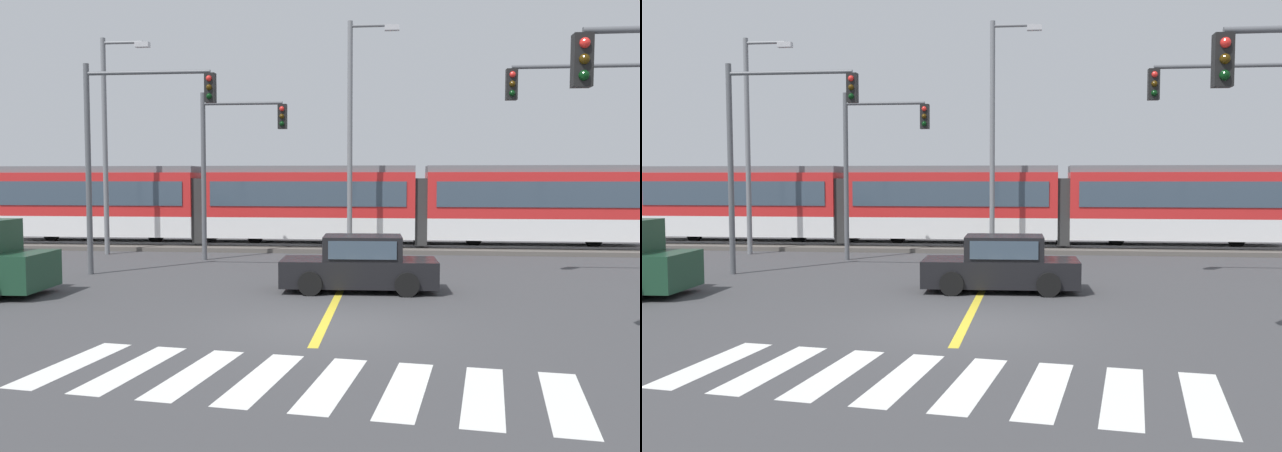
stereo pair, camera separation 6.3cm
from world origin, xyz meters
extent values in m
plane|color=#3D3D3F|center=(0.00, 0.00, 0.00)|extent=(200.00, 200.00, 0.00)
cube|color=#56514C|center=(0.00, 15.66, 0.09)|extent=(120.00, 4.00, 0.18)
cube|color=#939399|center=(0.00, 14.94, 0.23)|extent=(120.00, 0.08, 0.10)
cube|color=#939399|center=(0.00, 16.38, 0.23)|extent=(120.00, 0.08, 0.10)
cube|color=silver|center=(-11.70, 15.66, 0.98)|extent=(9.00, 2.60, 0.90)
cube|color=red|center=(-11.70, 15.66, 2.38)|extent=(9.00, 2.60, 1.90)
cube|color=#384756|center=(-11.70, 14.34, 2.43)|extent=(8.28, 0.04, 1.04)
cube|color=slate|center=(-11.70, 15.66, 3.47)|extent=(9.00, 2.39, 0.28)
cylinder|color=black|center=(-9.23, 15.66, 0.53)|extent=(0.70, 0.20, 0.70)
cylinder|color=black|center=(-14.18, 15.66, 0.53)|extent=(0.70, 0.20, 0.70)
cube|color=silver|center=(-2.20, 15.66, 0.98)|extent=(9.00, 2.60, 0.90)
cube|color=red|center=(-2.20, 15.66, 2.38)|extent=(9.00, 2.60, 1.90)
cube|color=#384756|center=(-2.20, 14.34, 2.43)|extent=(8.28, 0.04, 1.04)
cube|color=slate|center=(-2.20, 15.66, 3.47)|extent=(9.00, 2.39, 0.28)
cylinder|color=black|center=(0.27, 15.66, 0.53)|extent=(0.70, 0.20, 0.70)
cylinder|color=black|center=(-4.68, 15.66, 0.53)|extent=(0.70, 0.20, 0.70)
cube|color=silver|center=(7.30, 15.66, 0.98)|extent=(9.00, 2.60, 0.90)
cube|color=red|center=(7.30, 15.66, 2.38)|extent=(9.00, 2.60, 1.90)
cube|color=#384756|center=(7.30, 14.34, 2.43)|extent=(8.28, 0.04, 1.04)
cube|color=slate|center=(7.30, 15.66, 3.47)|extent=(9.00, 2.39, 0.28)
cylinder|color=black|center=(9.77, 15.66, 0.53)|extent=(0.70, 0.20, 0.70)
cylinder|color=black|center=(4.82, 15.66, 0.53)|extent=(0.70, 0.20, 0.70)
cube|color=#2D2D2D|center=(-6.95, 15.66, 1.68)|extent=(0.50, 2.34, 2.80)
cube|color=#2D2D2D|center=(2.55, 15.66, 1.68)|extent=(0.50, 2.34, 2.80)
cube|color=silver|center=(-3.81, -3.22, 0.00)|extent=(0.94, 2.85, 0.01)
cube|color=silver|center=(-2.72, -3.37, 0.00)|extent=(0.94, 2.85, 0.01)
cube|color=silver|center=(-1.63, -3.52, 0.00)|extent=(0.94, 2.85, 0.01)
cube|color=silver|center=(-0.54, -3.67, 0.00)|extent=(0.94, 2.85, 0.01)
cube|color=silver|center=(0.54, -3.83, 0.00)|extent=(0.94, 2.85, 0.01)
cube|color=silver|center=(1.63, -3.98, 0.00)|extent=(0.94, 2.85, 0.01)
cube|color=silver|center=(2.72, -4.13, 0.00)|extent=(0.94, 2.85, 0.01)
cube|color=silver|center=(3.81, -4.28, 0.00)|extent=(0.94, 2.85, 0.01)
cube|color=gold|center=(0.00, 5.96, 0.00)|extent=(0.20, 15.41, 0.01)
cube|color=black|center=(0.50, 4.62, 0.52)|extent=(4.26, 1.85, 0.72)
cube|color=black|center=(0.60, 4.63, 1.20)|extent=(2.15, 1.60, 0.64)
cube|color=#384756|center=(-0.40, 4.59, 1.20)|extent=(0.15, 1.43, 0.52)
cube|color=#384756|center=(0.63, 3.85, 1.20)|extent=(1.79, 0.11, 0.48)
cylinder|color=black|center=(-0.73, 3.73, 0.32)|extent=(0.65, 0.24, 0.64)
cylinder|color=black|center=(-0.79, 5.43, 0.32)|extent=(0.65, 0.24, 0.64)
cylinder|color=black|center=(1.79, 3.82, 0.32)|extent=(0.65, 0.24, 0.64)
cylinder|color=black|center=(1.72, 5.52, 0.32)|extent=(0.65, 0.24, 0.64)
cube|color=#384756|center=(-8.70, 2.81, 1.58)|extent=(0.17, 1.70, 0.66)
cylinder|color=black|center=(-8.73, 3.79, 0.40)|extent=(0.81, 0.31, 0.80)
cylinder|color=#515459|center=(-5.67, 11.09, 3.13)|extent=(0.18, 0.18, 6.25)
cylinder|color=#515459|center=(-4.17, 11.09, 5.84)|extent=(3.00, 0.12, 0.12)
cube|color=black|center=(-2.67, 11.09, 5.34)|extent=(0.32, 0.28, 0.90)
sphere|color=red|center=(-2.67, 10.94, 5.61)|extent=(0.18, 0.18, 0.18)
sphere|color=#3A2706|center=(-2.67, 10.94, 5.34)|extent=(0.18, 0.18, 0.18)
sphere|color=black|center=(-2.67, 10.94, 5.07)|extent=(0.18, 0.18, 0.18)
cylinder|color=#515459|center=(-8.23, 6.93, 3.34)|extent=(0.18, 0.18, 6.67)
cylinder|color=#515459|center=(-6.23, 6.93, 6.36)|extent=(4.00, 0.12, 0.12)
cube|color=black|center=(-4.23, 6.93, 5.86)|extent=(0.32, 0.28, 0.90)
sphere|color=red|center=(-4.23, 6.78, 6.13)|extent=(0.18, 0.18, 0.18)
sphere|color=#3A2706|center=(-4.23, 6.78, 5.86)|extent=(0.18, 0.18, 0.18)
sphere|color=black|center=(-4.23, 6.78, 5.59)|extent=(0.18, 0.18, 0.18)
cube|color=black|center=(4.61, -1.59, 5.06)|extent=(0.32, 0.28, 0.90)
sphere|color=red|center=(4.61, -1.74, 5.33)|extent=(0.18, 0.18, 0.18)
sphere|color=#3A2706|center=(4.61, -1.74, 5.06)|extent=(0.18, 0.18, 0.18)
sphere|color=black|center=(4.61, -1.74, 4.79)|extent=(0.18, 0.18, 0.18)
cylinder|color=#515459|center=(6.83, 6.83, 6.31)|extent=(4.00, 0.12, 0.12)
cube|color=black|center=(4.83, 6.83, 5.81)|extent=(0.32, 0.28, 0.90)
sphere|color=red|center=(4.83, 6.68, 6.08)|extent=(0.18, 0.18, 0.18)
sphere|color=#3A2706|center=(4.83, 6.68, 5.81)|extent=(0.18, 0.18, 0.18)
sphere|color=black|center=(4.83, 6.68, 5.54)|extent=(0.18, 0.18, 0.18)
cylinder|color=slate|center=(-10.14, 12.52, 4.32)|extent=(0.20, 0.20, 8.65)
cylinder|color=slate|center=(-9.32, 12.52, 8.45)|extent=(1.63, 0.12, 0.12)
cube|color=#B2B2B7|center=(-8.51, 12.52, 8.35)|extent=(0.56, 0.28, 0.20)
cylinder|color=slate|center=(-0.31, 12.89, 4.57)|extent=(0.20, 0.20, 9.15)
cylinder|color=slate|center=(0.50, 12.89, 8.95)|extent=(1.61, 0.12, 0.12)
cube|color=#B2B2B7|center=(1.30, 12.89, 8.85)|extent=(0.56, 0.28, 0.20)
camera|label=1|loc=(1.45, -13.68, 3.05)|focal=38.00mm
camera|label=2|loc=(1.52, -13.68, 3.05)|focal=38.00mm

